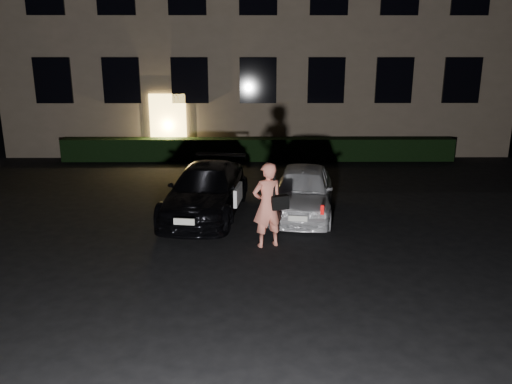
{
  "coord_description": "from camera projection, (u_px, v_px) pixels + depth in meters",
  "views": [
    {
      "loc": [
        -0.22,
        -8.49,
        3.97
      ],
      "look_at": [
        -0.14,
        2.0,
        1.06
      ],
      "focal_mm": 35.0,
      "sensor_mm": 36.0,
      "label": 1
    }
  ],
  "objects": [
    {
      "name": "hedge",
      "position": [
        258.0,
        149.0,
        19.25
      ],
      "size": [
        15.0,
        0.7,
        0.85
      ],
      "primitive_type": "cube",
      "color": "black",
      "rests_on": "ground"
    },
    {
      "name": "hatch",
      "position": [
        303.0,
        190.0,
        12.66
      ],
      "size": [
        2.04,
        3.88,
        1.26
      ],
      "rotation": [
        0.0,
        0.0,
        -0.16
      ],
      "color": "silver",
      "rests_on": "ground"
    },
    {
      "name": "building",
      "position": [
        257.0,
        7.0,
        22.09
      ],
      "size": [
        20.0,
        8.11,
        12.0
      ],
      "color": "#706050",
      "rests_on": "ground"
    },
    {
      "name": "ground",
      "position": [
        265.0,
        276.0,
        9.24
      ],
      "size": [
        80.0,
        80.0,
        0.0
      ],
      "primitive_type": "plane",
      "color": "black",
      "rests_on": "ground"
    },
    {
      "name": "man",
      "position": [
        268.0,
        205.0,
        10.46
      ],
      "size": [
        0.85,
        0.65,
        1.83
      ],
      "rotation": [
        0.0,
        0.0,
        3.51
      ],
      "color": "#EC7F69",
      "rests_on": "ground"
    },
    {
      "name": "sedan",
      "position": [
        206.0,
        191.0,
        12.67
      ],
      "size": [
        2.26,
        4.49,
        1.25
      ],
      "rotation": [
        0.0,
        0.0,
        -0.12
      ],
      "color": "black",
      "rests_on": "ground"
    }
  ]
}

